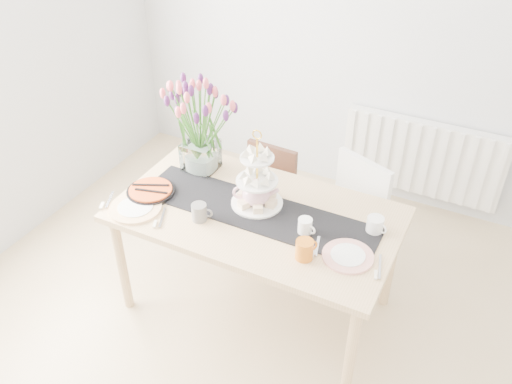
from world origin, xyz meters
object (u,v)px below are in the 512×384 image
at_px(mug_white, 305,226).
at_px(tulip_vase, 198,114).
at_px(plate_right, 348,256).
at_px(mug_orange, 304,250).
at_px(tart_tin, 151,191).
at_px(cream_jug, 375,225).
at_px(dining_table, 257,222).
at_px(cake_stand, 257,187).
at_px(radiator, 422,158).
at_px(mug_grey, 199,212).
at_px(chair_brown, 265,192).
at_px(chair_white, 349,212).
at_px(teapot, 256,194).
at_px(plate_left, 135,208).

bearing_deg(mug_white, tulip_vase, 178.37).
bearing_deg(plate_right, mug_orange, -152.01).
height_order(tart_tin, mug_white, mug_white).
bearing_deg(cream_jug, mug_orange, -101.09).
height_order(dining_table, tulip_vase, tulip_vase).
bearing_deg(mug_white, cream_jug, 46.23).
relative_size(tulip_vase, cake_stand, 1.61).
height_order(radiator, mug_white, mug_white).
relative_size(tart_tin, mug_grey, 2.82).
relative_size(tart_tin, mug_orange, 2.60).
bearing_deg(mug_orange, chair_brown, 69.08).
bearing_deg(tart_tin, mug_orange, -5.92).
bearing_deg(chair_brown, mug_grey, -88.11).
bearing_deg(tart_tin, cream_jug, 11.34).
height_order(chair_white, mug_grey, mug_grey).
relative_size(dining_table, teapot, 6.27).
height_order(cream_jug, mug_grey, mug_grey).
distance_m(teapot, plate_right, 0.65).
height_order(chair_brown, mug_orange, mug_orange).
relative_size(dining_table, mug_white, 17.32).
relative_size(tulip_vase, mug_grey, 6.98).
distance_m(radiator, chair_brown, 1.27).
bearing_deg(mug_white, radiator, 95.58).
distance_m(mug_grey, mug_white, 0.59).
relative_size(radiator, chair_white, 1.44).
relative_size(radiator, cream_jug, 13.04).
bearing_deg(radiator, mug_white, -102.00).
bearing_deg(cake_stand, dining_table, -64.33).
bearing_deg(mug_grey, tart_tin, 150.92).
distance_m(cream_jug, plate_left, 1.34).
bearing_deg(mug_white, plate_left, -148.13).
distance_m(dining_table, chair_brown, 0.68).
bearing_deg(chair_brown, chair_white, 1.23).
relative_size(radiator, mug_grey, 11.87).
xyz_separation_m(mug_grey, plate_left, (-0.38, -0.08, -0.04)).
xyz_separation_m(tart_tin, mug_white, (0.95, 0.08, 0.03)).
xyz_separation_m(radiator, cake_stand, (-0.67, -1.45, 0.43)).
bearing_deg(plate_left, radiator, 54.64).
bearing_deg(dining_table, mug_orange, -31.07).
bearing_deg(chair_brown, mug_white, -46.44).
xyz_separation_m(chair_brown, mug_grey, (-0.02, -0.80, 0.37)).
distance_m(mug_white, plate_left, 0.97).
distance_m(radiator, mug_orange, 1.79).
distance_m(mug_white, mug_orange, 0.20).
bearing_deg(radiator, plate_right, -92.08).
relative_size(tulip_vase, mug_orange, 6.45).
height_order(radiator, cream_jug, cream_jug).
relative_size(teapot, plate_right, 0.96).
bearing_deg(tulip_vase, tart_tin, -109.46).
distance_m(tart_tin, plate_left, 0.16).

